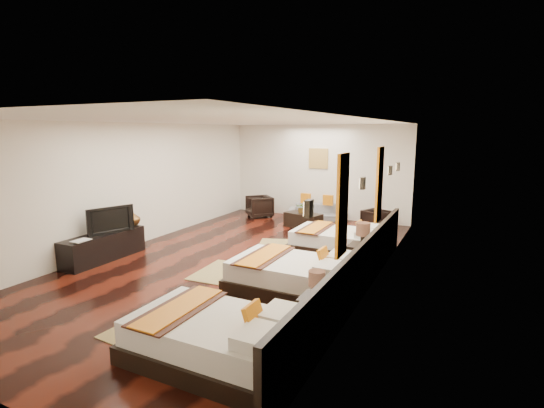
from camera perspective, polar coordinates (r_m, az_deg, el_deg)
The scene contains 30 objects.
floor at distance 8.31m, azimuth -5.01°, elevation -8.07°, with size 5.50×9.50×0.01m, color black.
ceiling at distance 7.88m, azimuth -5.34°, elevation 11.62°, with size 5.50×9.50×0.01m, color white.
back_wall at distance 12.24m, azimuth 6.58°, elevation 4.58°, with size 5.50×0.01×2.80m, color silver.
left_wall at distance 9.69m, azimuth -19.17°, elevation 2.56°, with size 0.01×9.50×2.80m, color silver.
right_wall at distance 6.96m, azimuth 14.51°, elevation -0.08°, with size 0.01×9.50×2.80m, color silver.
headboard_panel at distance 6.45m, azimuth 12.25°, elevation -9.54°, with size 0.08×6.60×0.90m, color black.
bed_near at distance 4.91m, azimuth -7.50°, elevation -18.36°, with size 2.06×1.30×0.79m.
bed_mid at distance 6.72m, azimuth 3.43°, elevation -10.08°, with size 2.12×1.33×0.81m.
bed_far at distance 8.88m, azimuth 9.54°, elevation -5.21°, with size 1.98×1.25×0.76m.
nightstand_a at distance 5.53m, azimuth 6.28°, elevation -14.63°, with size 0.42×0.42×0.82m.
nightstand_b at distance 7.71m, azimuth 12.64°, elevation -7.13°, with size 0.49×0.49×0.96m.
jute_mat_near at distance 5.97m, azimuth -16.90°, elevation -16.11°, with size 0.75×1.20×0.01m, color olive.
jute_mat_mid at distance 7.74m, azimuth -7.49°, elevation -9.47°, with size 0.75×1.20×0.01m, color olive.
jute_mat_far at distance 9.30m, azimuth 0.37°, elevation -5.96°, with size 0.75×1.20×0.01m, color olive.
tv_console at distance 8.99m, azimuth -22.74°, elevation -5.59°, with size 0.50×1.80×0.55m, color black.
tv at distance 8.91m, azimuth -22.12°, elevation -2.03°, with size 0.96×0.13×0.55m, color black.
book at distance 8.54m, azimuth -26.00°, elevation -4.63°, with size 0.24×0.33×0.03m, color black.
figurine at distance 9.43m, azimuth -19.14°, elevation -1.87°, with size 0.32×0.32×0.33m, color brown.
sofa at distance 12.02m, azimuth 6.33°, elevation -1.14°, with size 1.63×0.64×0.47m, color slate.
armchair_left at distance 12.31m, azimuth -1.81°, elevation -0.37°, with size 0.70×0.72×0.66m, color black.
armchair_right at distance 11.09m, azimuth 14.49°, elevation -2.19°, with size 0.58×0.60×0.55m, color black.
coffee_table at distance 11.07m, azimuth 4.44°, elevation -2.30°, with size 1.00×0.50×0.40m, color black.
table_plant at distance 11.03m, azimuth 4.18°, elevation -0.53°, with size 0.26×0.22×0.28m, color #2B6220.
orange_panel_a at distance 5.09m, azimuth 9.93°, elevation -0.21°, with size 0.04×0.40×1.30m, color #D86014.
orange_panel_b at distance 7.21m, azimuth 14.96°, elevation 2.67°, with size 0.04×0.40×1.30m, color #D86014.
sconce_near at distance 4.05m, azimuth 5.17°, elevation -0.66°, with size 0.07×0.12×0.18m.
sconce_mid at distance 6.13m, azimuth 12.70°, elevation 2.88°, with size 0.07×0.12×0.18m.
sconce_far at distance 8.27m, azimuth 16.39°, elevation 4.60°, with size 0.07×0.12×0.18m.
sconce_lounge at distance 9.15m, azimuth 17.41°, elevation 5.06°, with size 0.07×0.12×0.18m.
gold_artwork at distance 12.19m, azimuth 6.59°, elevation 6.44°, with size 0.60×0.04×0.60m, color #AD873F.
Camera 1 is at (4.14, -6.71, 2.62)m, focal length 26.56 mm.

